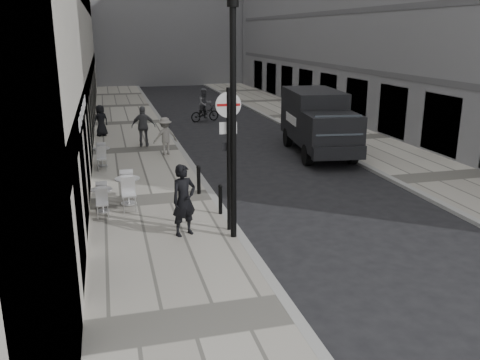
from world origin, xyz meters
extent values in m
cube|color=#AAA699|center=(-2.00, 18.00, 0.06)|extent=(4.00, 60.00, 0.12)
cube|color=#AAA699|center=(9.00, 18.00, 0.06)|extent=(4.00, 60.00, 0.12)
imported|color=black|center=(-1.45, 7.05, 1.10)|extent=(0.84, 0.71, 1.96)
cylinder|color=black|center=(-0.20, 7.09, 2.09)|extent=(0.10, 0.10, 3.93)
cylinder|color=white|center=(-0.20, 7.09, 3.60)|extent=(0.68, 0.09, 0.67)
cube|color=#B21414|center=(-0.20, 7.07, 3.60)|extent=(0.62, 0.06, 0.07)
cube|color=white|center=(-0.20, 7.12, 2.98)|extent=(0.47, 0.06, 0.31)
cylinder|color=black|center=(-0.20, 6.57, 3.12)|extent=(0.16, 0.16, 6.00)
cylinder|color=black|center=(-0.42, 10.54, 0.58)|extent=(0.12, 0.12, 0.93)
cylinder|color=black|center=(-0.15, 8.40, 0.55)|extent=(0.12, 0.12, 0.86)
cylinder|color=black|center=(4.78, 13.62, 0.45)|extent=(0.42, 0.92, 0.89)
cylinder|color=black|center=(6.73, 13.37, 0.45)|extent=(0.42, 0.92, 0.89)
cylinder|color=black|center=(5.27, 17.37, 0.45)|extent=(0.42, 0.92, 0.89)
cylinder|color=black|center=(7.22, 17.12, 0.45)|extent=(0.42, 0.92, 0.89)
cube|color=black|center=(6.13, 16.36, 1.73)|extent=(2.72, 4.26, 2.23)
cube|color=black|center=(5.74, 13.38, 1.39)|extent=(2.47, 2.27, 1.56)
cube|color=#1E2328|center=(5.63, 12.55, 1.84)|extent=(1.98, 0.64, 0.82)
imported|color=black|center=(2.70, 25.54, 0.50)|extent=(2.03, 1.18, 1.01)
imported|color=#58585D|center=(2.70, 25.54, 1.12)|extent=(1.09, 0.95, 1.90)
imported|color=#545559|center=(-1.62, 18.62, 1.09)|extent=(1.19, 0.62, 1.93)
imported|color=gray|center=(-0.82, 16.61, 0.96)|extent=(1.19, 0.82, 1.68)
imported|color=black|center=(-3.60, 21.79, 0.94)|extent=(0.95, 0.84, 1.64)
cylinder|color=silver|center=(-2.80, 10.06, 0.14)|extent=(0.49, 0.49, 0.03)
cylinder|color=silver|center=(-2.80, 10.06, 0.54)|extent=(0.07, 0.07, 0.83)
cylinder|color=silver|center=(-2.80, 10.06, 0.96)|extent=(0.78, 0.78, 0.03)
cylinder|color=silver|center=(-3.60, 15.19, 0.13)|extent=(0.44, 0.44, 0.03)
cylinder|color=silver|center=(-3.60, 15.19, 0.50)|extent=(0.06, 0.06, 0.74)
cylinder|color=silver|center=(-3.60, 15.19, 0.87)|extent=(0.70, 0.70, 0.03)
cylinder|color=silver|center=(-3.60, 9.53, 0.13)|extent=(0.41, 0.41, 0.03)
cylinder|color=silver|center=(-3.60, 9.53, 0.47)|extent=(0.06, 0.06, 0.69)
cylinder|color=silver|center=(-3.60, 9.53, 0.82)|extent=(0.65, 0.65, 0.03)
camera|label=1|loc=(-3.29, -5.78, 5.42)|focal=38.00mm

